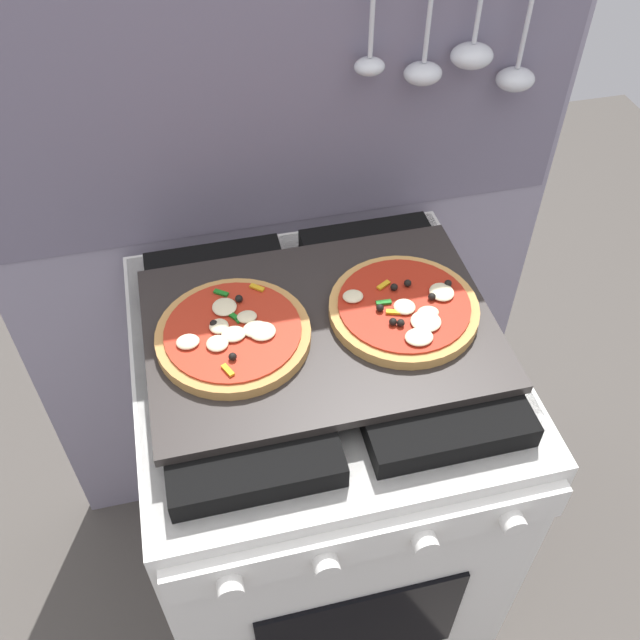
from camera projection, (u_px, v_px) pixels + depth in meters
The scene contains 6 objects.
ground_plane at pixel (320, 577), 1.76m from camera, with size 4.00×4.00×0.00m, color #4C4742.
kitchen_backsplash at pixel (283, 250), 1.41m from camera, with size 1.10×0.09×1.55m.
stove at pixel (320, 483), 1.43m from camera, with size 0.60×0.64×0.90m.
baking_tray at pixel (320, 328), 1.10m from camera, with size 0.54×0.38×0.02m, color #2D2826.
pizza_left at pixel (233, 332), 1.07m from camera, with size 0.24×0.24×0.03m.
pizza_right at pixel (405, 309), 1.10m from camera, with size 0.24×0.24×0.03m.
Camera 1 is at (-0.17, -0.73, 1.71)m, focal length 39.62 mm.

